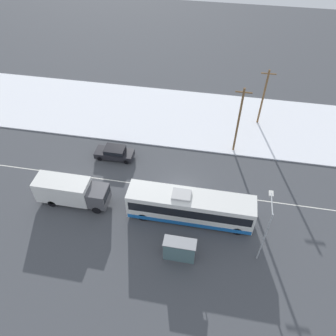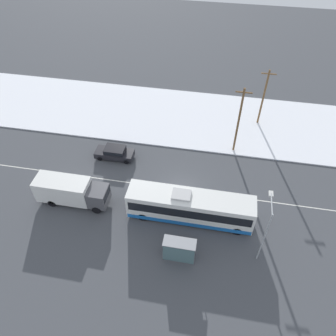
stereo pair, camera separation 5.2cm
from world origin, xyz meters
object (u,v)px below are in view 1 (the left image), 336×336
city_bus (190,207)px  pedestrian_at_stop (183,244)px  bus_shelter (179,249)px  utility_pole_snowlot (263,97)px  box_truck (71,191)px  sedan_car (115,152)px  utility_pole_roadside (239,120)px  streetlamp (266,226)px

city_bus → pedestrian_at_stop: size_ratio=7.70×
bus_shelter → utility_pole_snowlot: 23.35m
box_truck → bus_shelter: size_ratio=2.57×
sedan_car → bus_shelter: (9.63, -12.05, 0.85)m
city_bus → pedestrian_at_stop: bearing=-91.4°
utility_pole_roadside → sedan_car: bearing=-164.5°
city_bus → streetlamp: size_ratio=1.87×
box_truck → streetlamp: size_ratio=1.13×
bus_shelter → streetlamp: (6.98, 1.95, 2.56)m
sedan_car → pedestrian_at_stop: pedestrian_at_stop is taller
pedestrian_at_stop → utility_pole_roadside: (4.03, 14.81, 3.56)m
streetlamp → box_truck: bearing=171.6°
pedestrian_at_stop → city_bus: bearing=88.6°
utility_pole_roadside → pedestrian_at_stop: bearing=-105.2°
streetlamp → bus_shelter: bearing=-164.4°
sedan_car → utility_pole_roadside: bearing=-164.5°
city_bus → streetlamp: streetlamp is taller
utility_pole_snowlot → sedan_car: bearing=-149.3°
pedestrian_at_stop → streetlamp: streetlamp is taller
box_truck → pedestrian_at_stop: (12.22, -3.67, -0.67)m
pedestrian_at_stop → utility_pole_roadside: bearing=74.8°
city_bus → bus_shelter: (-0.33, -4.86, 0.00)m
sedan_car → pedestrian_at_stop: bearing=132.0°
bus_shelter → utility_pole_roadside: bearing=75.0°
sedan_car → streetlamp: bearing=148.7°
utility_pole_roadside → utility_pole_snowlot: utility_pole_roadside is taller
bus_shelter → utility_pole_roadside: 16.71m
sedan_car → utility_pole_roadside: utility_pole_roadside is taller
pedestrian_at_stop → streetlamp: size_ratio=0.24×
city_bus → pedestrian_at_stop: city_bus is taller
box_truck → pedestrian_at_stop: 12.77m
city_bus → box_truck: (-12.31, -0.10, -0.02)m
box_truck → city_bus: bearing=0.5°
city_bus → bus_shelter: bearing=-93.9°
city_bus → pedestrian_at_stop: (-0.09, -3.77, -0.69)m
streetlamp → utility_pole_snowlot: bearing=89.3°
pedestrian_at_stop → utility_pole_roadside: utility_pole_roadside is taller
box_truck → utility_pole_roadside: (16.24, 11.14, 2.89)m
utility_pole_roadside → utility_pole_snowlot: size_ratio=1.11×
streetlamp → sedan_car: bearing=148.7°
city_bus → sedan_car: 12.31m
bus_shelter → utility_pole_snowlot: (7.25, 22.06, 2.41)m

